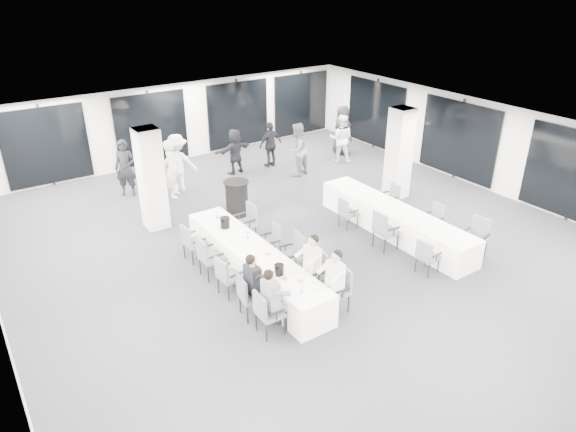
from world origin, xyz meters
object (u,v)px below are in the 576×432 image
chair_main_left_near (266,311)px  chair_main_right_far (247,220)px  chair_main_left_far (191,241)px  chair_side_right_mid (434,218)px  chair_main_left_second (248,294)px  chair_main_right_mid (294,253)px  chair_side_right_near (477,235)px  ice_bucket_near (279,270)px  banquet_table_side (394,221)px  standing_guest_h (341,136)px  chair_side_left_mid (384,228)px  standing_guest_b (297,146)px  standing_guest_e (342,127)px  standing_guest_c (177,159)px  chair_side_left_near (426,255)px  standing_guest_a (172,165)px  chair_main_left_mid (227,274)px  chair_main_left_fourth (208,255)px  chair_side_left_far (347,211)px  cocktail_table (237,198)px  chair_side_right_far (391,197)px  chair_main_right_second (316,270)px  banquet_table_main (254,264)px  chair_main_right_fourth (273,240)px  standing_guest_f (235,148)px  standing_guest_d (271,142)px  chair_main_right_near (339,287)px  ice_bucket_far (225,223)px  standing_guest_g (125,165)px

chair_main_left_near → chair_main_right_far: size_ratio=0.97×
chair_main_left_far → chair_side_right_mid: size_ratio=1.09×
chair_main_left_second → chair_main_right_mid: bearing=122.4°
chair_side_right_near → ice_bucket_near: chair_side_right_near is taller
banquet_table_side → standing_guest_h: 5.82m
chair_side_left_mid → standing_guest_b: size_ratio=0.50×
chair_main_right_far → standing_guest_e: (6.49, 3.99, 0.49)m
standing_guest_c → chair_side_left_near: bearing=136.2°
chair_main_left_near → standing_guest_b: size_ratio=0.46×
chair_main_left_second → standing_guest_a: standing_guest_a is taller
chair_main_left_mid → chair_main_left_fourth: size_ratio=0.92×
chair_side_left_mid → chair_side_right_mid: size_ratio=1.18×
chair_main_left_far → chair_side_left_far: size_ratio=1.10×
cocktail_table → chair_main_left_second: (-2.18, -4.41, 0.02)m
chair_main_left_mid → chair_side_right_mid: 5.92m
chair_side_right_mid → standing_guest_e: standing_guest_e is taller
standing_guest_b → chair_side_left_near: bearing=62.2°
standing_guest_c → chair_side_right_far: bearing=158.0°
chair_main_left_fourth → chair_side_right_mid: 6.08m
standing_guest_a → standing_guest_b: bearing=-69.8°
chair_main_right_second → standing_guest_e: standing_guest_e is taller
banquet_table_main → chair_main_right_fourth: chair_main_right_fourth is taller
standing_guest_f → banquet_table_side: bearing=91.8°
banquet_table_side → chair_main_right_far: (-3.40, 1.94, 0.19)m
chair_main_right_second → chair_main_right_mid: chair_main_right_mid is taller
chair_main_left_far → chair_main_right_fourth: chair_main_left_far is taller
chair_side_left_mid → chair_side_right_mid: bearing=86.2°
standing_guest_a → standing_guest_c: bearing=-14.6°
banquet_table_side → standing_guest_d: 6.30m
standing_guest_h → chair_main_right_far: bearing=72.3°
chair_main_right_second → banquet_table_main: bearing=41.0°
chair_side_right_near → standing_guest_e: size_ratio=0.48×
banquet_table_side → chair_main_right_near: (-3.40, -1.81, 0.18)m
chair_side_left_near → ice_bucket_far: bearing=-140.5°
standing_guest_e → standing_guest_g: size_ratio=1.04×
banquet_table_side → chair_side_right_near: 2.16m
standing_guest_f → standing_guest_a: bearing=5.3°
cocktail_table → chair_main_left_mid: size_ratio=1.10×
ice_bucket_near → ice_bucket_far: size_ratio=0.86×
standing_guest_a → standing_guest_f: (2.57, 0.68, -0.14)m
standing_guest_g → standing_guest_h: 7.61m
cocktail_table → chair_side_right_far: cocktail_table is taller
standing_guest_f → standing_guest_g: size_ratio=0.88×
standing_guest_a → ice_bucket_near: standing_guest_a is taller
chair_main_left_mid → chair_main_left_fourth: chair_main_left_fourth is taller
chair_main_right_second → standing_guest_a: bearing=11.2°
chair_main_right_mid → standing_guest_f: 6.92m
chair_main_right_mid → chair_side_left_mid: size_ratio=1.00×
banquet_table_side → chair_main_left_fourth: (-5.07, 0.84, 0.20)m
banquet_table_main → ice_bucket_far: 1.43m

